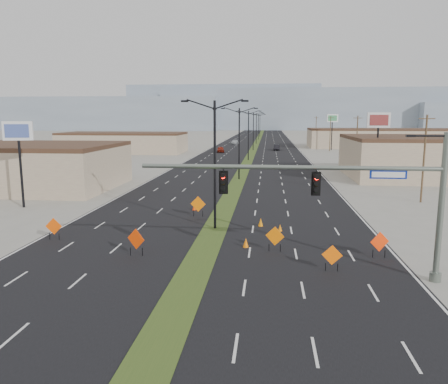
# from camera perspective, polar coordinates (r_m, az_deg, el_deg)

# --- Properties ---
(ground) EXTENTS (600.00, 600.00, 0.00)m
(ground) POSITION_cam_1_polar(r_m,az_deg,el_deg) (23.53, -4.81, -12.11)
(ground) COLOR gray
(ground) RESTS_ON ground
(road_surface) EXTENTS (25.00, 400.00, 0.02)m
(road_surface) POSITION_cam_1_polar(r_m,az_deg,el_deg) (121.84, 3.89, 5.61)
(road_surface) COLOR black
(road_surface) RESTS_ON ground
(median_strip) EXTENTS (2.00, 400.00, 0.04)m
(median_strip) POSITION_cam_1_polar(r_m,az_deg,el_deg) (121.84, 3.89, 5.61)
(median_strip) COLOR #344E1C
(median_strip) RESTS_ON ground
(building_sw_far) EXTENTS (30.00, 14.00, 4.50)m
(building_sw_far) POSITION_cam_1_polar(r_m,az_deg,el_deg) (112.60, -12.97, 6.20)
(building_sw_far) COLOR tan
(building_sw_far) RESTS_ON ground
(building_se_far) EXTENTS (44.00, 16.00, 5.00)m
(building_se_far) POSITION_cam_1_polar(r_m,az_deg,el_deg) (135.89, 20.39, 6.51)
(building_se_far) COLOR tan
(building_se_far) RESTS_ON ground
(mesa_west) EXTENTS (180.00, 50.00, 22.00)m
(mesa_west) POSITION_cam_1_polar(r_m,az_deg,el_deg) (326.02, -16.80, 9.74)
(mesa_west) COLOR gray
(mesa_west) RESTS_ON ground
(mesa_center) EXTENTS (220.00, 50.00, 28.00)m
(mesa_center) POSITION_cam_1_polar(r_m,az_deg,el_deg) (323.49, 12.40, 10.46)
(mesa_center) COLOR gray
(mesa_center) RESTS_ON ground
(mesa_backdrop) EXTENTS (140.00, 50.00, 32.00)m
(mesa_backdrop) POSITION_cam_1_polar(r_m,az_deg,el_deg) (343.23, 0.12, 10.96)
(mesa_backdrop) COLOR gray
(mesa_backdrop) RESTS_ON ground
(signal_mast) EXTENTS (16.30, 0.60, 8.00)m
(signal_mast) POSITION_cam_1_polar(r_m,az_deg,el_deg) (24.19, 16.29, -0.06)
(signal_mast) COLOR slate
(signal_mast) RESTS_ON ground
(streetlight_0) EXTENTS (5.15, 0.24, 10.02)m
(streetlight_0) POSITION_cam_1_polar(r_m,az_deg,el_deg) (33.87, -1.21, 4.11)
(streetlight_0) COLOR black
(streetlight_0) RESTS_ON ground
(streetlight_1) EXTENTS (5.15, 0.24, 10.02)m
(streetlight_1) POSITION_cam_1_polar(r_m,az_deg,el_deg) (61.68, 1.99, 6.65)
(streetlight_1) COLOR black
(streetlight_1) RESTS_ON ground
(streetlight_2) EXTENTS (5.15, 0.24, 10.02)m
(streetlight_2) POSITION_cam_1_polar(r_m,az_deg,el_deg) (89.61, 3.21, 7.61)
(streetlight_2) COLOR black
(streetlight_2) RESTS_ON ground
(streetlight_3) EXTENTS (5.15, 0.24, 10.02)m
(streetlight_3) POSITION_cam_1_polar(r_m,az_deg,el_deg) (117.57, 3.85, 8.11)
(streetlight_3) COLOR black
(streetlight_3) RESTS_ON ground
(streetlight_4) EXTENTS (5.15, 0.24, 10.02)m
(streetlight_4) POSITION_cam_1_polar(r_m,az_deg,el_deg) (145.55, 4.25, 8.41)
(streetlight_4) COLOR black
(streetlight_4) RESTS_ON ground
(streetlight_5) EXTENTS (5.15, 0.24, 10.02)m
(streetlight_5) POSITION_cam_1_polar(r_m,az_deg,el_deg) (173.53, 4.52, 8.62)
(streetlight_5) COLOR black
(streetlight_5) RESTS_ON ground
(streetlight_6) EXTENTS (5.15, 0.24, 10.02)m
(streetlight_6) POSITION_cam_1_polar(r_m,az_deg,el_deg) (201.52, 4.71, 8.77)
(streetlight_6) COLOR black
(streetlight_6) RESTS_ON ground
(utility_pole_0) EXTENTS (1.60, 0.20, 9.00)m
(utility_pole_0) POSITION_cam_1_polar(r_m,az_deg,el_deg) (49.26, 24.67, 4.12)
(utility_pole_0) COLOR #4C3823
(utility_pole_0) RESTS_ON ground
(utility_pole_1) EXTENTS (1.60, 0.20, 9.00)m
(utility_pole_1) POSITION_cam_1_polar(r_m,az_deg,el_deg) (83.08, 16.95, 6.52)
(utility_pole_1) COLOR #4C3823
(utility_pole_1) RESTS_ON ground
(utility_pole_2) EXTENTS (1.60, 0.20, 9.00)m
(utility_pole_2) POSITION_cam_1_polar(r_m,az_deg,el_deg) (117.60, 13.70, 7.49)
(utility_pole_2) COLOR #4C3823
(utility_pole_2) RESTS_ON ground
(utility_pole_3) EXTENTS (1.60, 0.20, 9.00)m
(utility_pole_3) POSITION_cam_1_polar(r_m,az_deg,el_deg) (152.34, 11.93, 8.01)
(utility_pole_3) COLOR #4C3823
(utility_pole_3) RESTS_ON ground
(car_left) EXTENTS (2.24, 4.49, 1.47)m
(car_left) POSITION_cam_1_polar(r_m,az_deg,el_deg) (110.15, -0.45, 5.58)
(car_left) COLOR maroon
(car_left) RESTS_ON ground
(car_mid) EXTENTS (1.75, 4.52, 1.47)m
(car_mid) POSITION_cam_1_polar(r_m,az_deg,el_deg) (118.43, 6.92, 5.80)
(car_mid) COLOR black
(car_mid) RESTS_ON ground
(car_far) EXTENTS (2.52, 4.95, 1.38)m
(car_far) POSITION_cam_1_polar(r_m,az_deg,el_deg) (143.36, 1.43, 6.52)
(car_far) COLOR #ABB1B5
(car_far) RESTS_ON ground
(construction_sign_0) EXTENTS (1.22, 0.09, 1.63)m
(construction_sign_0) POSITION_cam_1_polar(r_m,az_deg,el_deg) (33.73, -21.35, -4.29)
(construction_sign_0) COLOR #DA4504
(construction_sign_0) RESTS_ON ground
(construction_sign_1) EXTENTS (1.25, 0.57, 1.80)m
(construction_sign_1) POSITION_cam_1_polar(r_m,az_deg,el_deg) (28.41, -11.42, -6.15)
(construction_sign_1) COLOR red
(construction_sign_1) RESTS_ON ground
(construction_sign_2) EXTENTS (1.37, 0.24, 1.84)m
(construction_sign_2) POSITION_cam_1_polar(r_m,az_deg,el_deg) (38.77, -3.41, -1.66)
(construction_sign_2) COLOR orange
(construction_sign_2) RESTS_ON ground
(construction_sign_3) EXTENTS (1.23, 0.43, 1.70)m
(construction_sign_3) POSITION_cam_1_polar(r_m,az_deg,el_deg) (28.92, 6.66, -5.85)
(construction_sign_3) COLOR orange
(construction_sign_3) RESTS_ON ground
(construction_sign_4) EXTENTS (1.17, 0.18, 1.56)m
(construction_sign_4) POSITION_cam_1_polar(r_m,az_deg,el_deg) (25.95, 13.93, -8.13)
(construction_sign_4) COLOR #FF6105
(construction_sign_4) RESTS_ON ground
(construction_sign_5) EXTENTS (1.22, 0.44, 1.70)m
(construction_sign_5) POSITION_cam_1_polar(r_m,az_deg,el_deg) (29.17, 19.65, -6.24)
(construction_sign_5) COLOR #FF3305
(construction_sign_5) RESTS_ON ground
(cone_0) EXTENTS (0.50, 0.50, 0.65)m
(cone_0) POSITION_cam_1_polar(r_m,az_deg,el_deg) (29.87, 2.87, -6.64)
(cone_0) COLOR orange
(cone_0) RESTS_ON ground
(cone_1) EXTENTS (0.41, 0.41, 0.57)m
(cone_1) POSITION_cam_1_polar(r_m,az_deg,el_deg) (34.22, 7.33, -4.65)
(cone_1) COLOR orange
(cone_1) RESTS_ON ground
(cone_2) EXTENTS (0.47, 0.47, 0.68)m
(cone_2) POSITION_cam_1_polar(r_m,az_deg,el_deg) (35.57, 4.81, -3.95)
(cone_2) COLOR orange
(cone_2) RESTS_ON ground
(cone_3) EXTENTS (0.45, 0.45, 0.61)m
(cone_3) POSITION_cam_1_polar(r_m,az_deg,el_deg) (41.59, -3.92, -1.99)
(cone_3) COLOR red
(cone_3) RESTS_ON ground
(pole_sign_west) EXTENTS (2.72, 1.09, 8.37)m
(pole_sign_west) POSITION_cam_1_polar(r_m,az_deg,el_deg) (46.50, -25.27, 6.37)
(pole_sign_west) COLOR black
(pole_sign_west) RESTS_ON ground
(pole_sign_east_near) EXTENTS (3.06, 0.44, 9.38)m
(pole_sign_east_near) POSITION_cam_1_polar(r_m,az_deg,el_deg) (63.38, 19.52, 8.20)
(pole_sign_east_near) COLOR black
(pole_sign_east_near) RESTS_ON ground
(pole_sign_east_far) EXTENTS (3.08, 1.18, 9.53)m
(pole_sign_east_far) POSITION_cam_1_polar(r_m,az_deg,el_deg) (121.16, 13.97, 9.01)
(pole_sign_east_far) COLOR black
(pole_sign_east_far) RESTS_ON ground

